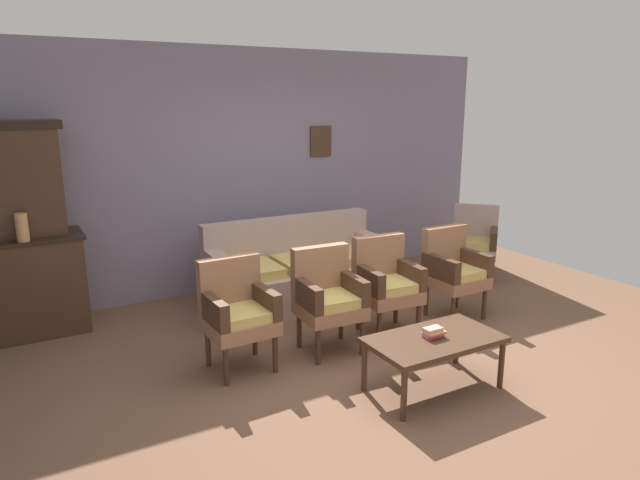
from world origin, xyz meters
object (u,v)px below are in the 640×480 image
(armchair_row_middle, at_px, (386,281))
(book_stack_on_table, at_px, (433,332))
(vase_on_cabinet, at_px, (22,227))
(floral_couch, at_px, (299,274))
(armchair_near_cabinet, at_px, (328,295))
(wingback_chair_by_fireplace, at_px, (474,240))
(coffee_table, at_px, (434,343))
(side_cabinet, at_px, (20,287))
(armchair_near_couch_end, at_px, (237,309))
(armchair_by_doorway, at_px, (453,268))

(armchair_row_middle, bearing_deg, book_stack_on_table, -108.01)
(vase_on_cabinet, height_order, floral_couch, vase_on_cabinet)
(armchair_near_cabinet, xyz_separation_m, wingback_chair_by_fireplace, (2.54, 0.84, 0.00))
(coffee_table, relative_size, book_stack_on_table, 6.35)
(armchair_row_middle, xyz_separation_m, coffee_table, (-0.34, -1.08, -0.12))
(coffee_table, bearing_deg, vase_on_cabinet, 135.75)
(vase_on_cabinet, relative_size, armchair_row_middle, 0.27)
(floral_couch, height_order, armchair_near_cabinet, same)
(side_cabinet, height_order, armchair_row_middle, side_cabinet)
(armchair_near_couch_end, distance_m, armchair_by_doorway, 2.30)
(vase_on_cabinet, xyz_separation_m, wingback_chair_by_fireplace, (4.76, -0.63, -0.55))
(armchair_by_doorway, distance_m, wingback_chair_by_fireplace, 1.30)
(vase_on_cabinet, bearing_deg, armchair_by_doorway, -20.82)
(vase_on_cabinet, bearing_deg, armchair_near_couch_end, -45.05)
(side_cabinet, xyz_separation_m, armchair_by_doorway, (3.79, -1.60, 0.03))
(vase_on_cabinet, distance_m, armchair_by_doorway, 4.01)
(book_stack_on_table, bearing_deg, wingback_chair_by_fireplace, 39.82)
(armchair_row_middle, relative_size, armchair_by_doorway, 1.00)
(side_cabinet, height_order, book_stack_on_table, side_cabinet)
(armchair_near_cabinet, xyz_separation_m, armchair_by_doorway, (1.49, 0.06, 0.00))
(vase_on_cabinet, bearing_deg, coffee_table, -44.25)
(side_cabinet, xyz_separation_m, armchair_row_middle, (2.97, -1.59, 0.03))
(book_stack_on_table, bearing_deg, side_cabinet, 134.51)
(floral_couch, bearing_deg, book_stack_on_table, -90.12)
(floral_couch, relative_size, armchair_by_doorway, 2.17)
(wingback_chair_by_fireplace, relative_size, book_stack_on_table, 5.72)
(armchair_near_couch_end, xyz_separation_m, armchair_by_doorway, (2.30, 0.01, 0.00))
(floral_couch, height_order, armchair_near_couch_end, same)
(coffee_table, bearing_deg, armchair_near_couch_end, 136.78)
(wingback_chair_by_fireplace, bearing_deg, vase_on_cabinet, 172.43)
(side_cabinet, xyz_separation_m, wingback_chair_by_fireplace, (4.83, -0.82, 0.03))
(armchair_by_doorway, xyz_separation_m, wingback_chair_by_fireplace, (1.05, 0.78, 0.00))
(armchair_row_middle, distance_m, armchair_by_doorway, 0.82)
(armchair_row_middle, xyz_separation_m, armchair_by_doorway, (0.82, -0.01, 0.00))
(floral_couch, bearing_deg, side_cabinet, 169.15)
(side_cabinet, bearing_deg, armchair_by_doorway, -22.89)
(floral_couch, distance_m, armchair_by_doorway, 1.61)
(armchair_near_cabinet, height_order, book_stack_on_table, armchair_near_cabinet)
(armchair_by_doorway, bearing_deg, side_cabinet, 157.11)
(armchair_row_middle, xyz_separation_m, book_stack_on_table, (-0.35, -1.07, -0.04))
(armchair_near_couch_end, relative_size, wingback_chair_by_fireplace, 1.00)
(armchair_row_middle, xyz_separation_m, wingback_chair_by_fireplace, (1.87, 0.77, 0.00))
(side_cabinet, xyz_separation_m, floral_couch, (2.62, -0.50, -0.14))
(side_cabinet, height_order, floral_couch, side_cabinet)
(side_cabinet, height_order, wingback_chair_by_fireplace, side_cabinet)
(side_cabinet, bearing_deg, coffee_table, -45.50)
(vase_on_cabinet, relative_size, coffee_table, 0.25)
(side_cabinet, height_order, vase_on_cabinet, vase_on_cabinet)
(side_cabinet, distance_m, vase_on_cabinet, 0.62)
(side_cabinet, relative_size, armchair_by_doorway, 1.28)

